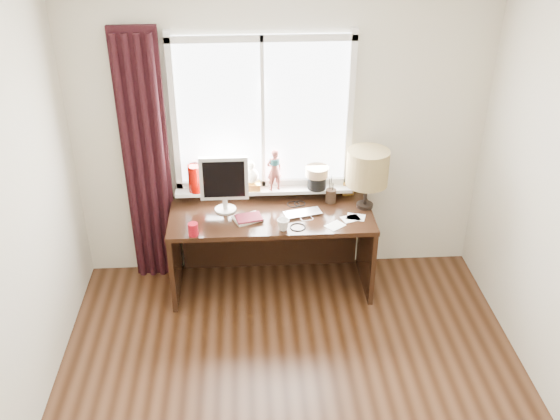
{
  "coord_description": "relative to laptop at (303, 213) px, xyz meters",
  "views": [
    {
      "loc": [
        -0.3,
        -2.87,
        3.36
      ],
      "look_at": [
        -0.05,
        1.25,
        1.0
      ],
      "focal_mm": 40.0,
      "sensor_mm": 36.0,
      "label": 1
    }
  ],
  "objects": [
    {
      "name": "wall_back",
      "position": [
        -0.16,
        0.4,
        0.54
      ],
      "size": [
        3.5,
        0.0,
        2.6
      ],
      "primitive_type": "cube",
      "rotation": [
        1.57,
        0.0,
        0.0
      ],
      "color": "beige",
      "rests_on": "ground"
    },
    {
      "name": "desk_cables",
      "position": [
        -0.05,
        0.01,
        -0.01
      ],
      "size": [
        0.21,
        0.54,
        0.01
      ],
      "color": "black",
      "rests_on": "desk"
    },
    {
      "name": "curtain",
      "position": [
        -1.29,
        0.31,
        0.35
      ],
      "size": [
        0.38,
        0.09,
        2.25
      ],
      "color": "black",
      "rests_on": "floor"
    },
    {
      "name": "mug",
      "position": [
        -0.18,
        -0.23,
        0.04
      ],
      "size": [
        0.13,
        0.13,
        0.1
      ],
      "primitive_type": "imported",
      "rotation": [
        0.0,
        0.0,
        1.04
      ],
      "color": "white",
      "rests_on": "desk"
    },
    {
      "name": "monitor",
      "position": [
        -0.64,
        0.11,
        0.27
      ],
      "size": [
        0.4,
        0.18,
        0.49
      ],
      "color": "beige",
      "rests_on": "desk"
    },
    {
      "name": "desk",
      "position": [
        -0.26,
        0.13,
        -0.26
      ],
      "size": [
        1.7,
        0.7,
        0.75
      ],
      "color": "black",
      "rests_on": "floor"
    },
    {
      "name": "icon_frame",
      "position": [
        0.43,
        0.31,
        0.05
      ],
      "size": [
        0.1,
        0.04,
        0.13
      ],
      "color": "gold",
      "rests_on": "desk"
    },
    {
      "name": "red_cup",
      "position": [
        -0.89,
        -0.27,
        0.04
      ],
      "size": [
        0.08,
        0.08,
        0.1
      ],
      "primitive_type": "cylinder",
      "color": "maroon",
      "rests_on": "desk"
    },
    {
      "name": "notebook_stack",
      "position": [
        -0.46,
        -0.06,
        0.0
      ],
      "size": [
        0.27,
        0.23,
        0.03
      ],
      "color": "beige",
      "rests_on": "desk"
    },
    {
      "name": "brush_holder",
      "position": [
        0.26,
        0.2,
        0.05
      ],
      "size": [
        0.09,
        0.09,
        0.25
      ],
      "color": "black",
      "rests_on": "desk"
    },
    {
      "name": "ceiling",
      "position": [
        -0.16,
        -1.6,
        1.84
      ],
      "size": [
        3.5,
        4.0,
        0.0
      ],
      "primitive_type": "cube",
      "color": "white",
      "rests_on": "wall_back"
    },
    {
      "name": "table_lamp",
      "position": [
        0.54,
        0.1,
        0.35
      ],
      "size": [
        0.35,
        0.35,
        0.52
      ],
      "color": "black",
      "rests_on": "desk"
    },
    {
      "name": "loose_papers",
      "position": [
        0.36,
        -0.12,
        -0.01
      ],
      "size": [
        0.37,
        0.29,
        0.0
      ],
      "color": "white",
      "rests_on": "desk"
    },
    {
      "name": "laptop",
      "position": [
        0.0,
        0.0,
        0.0
      ],
      "size": [
        0.35,
        0.27,
        0.02
      ],
      "primitive_type": "imported",
      "rotation": [
        0.0,
        0.0,
        0.23
      ],
      "color": "silver",
      "rests_on": "desk"
    },
    {
      "name": "window",
      "position": [
        -0.31,
        0.35,
        0.55
      ],
      "size": [
        1.52,
        0.22,
        1.4
      ],
      "color": "white",
      "rests_on": "ground"
    }
  ]
}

